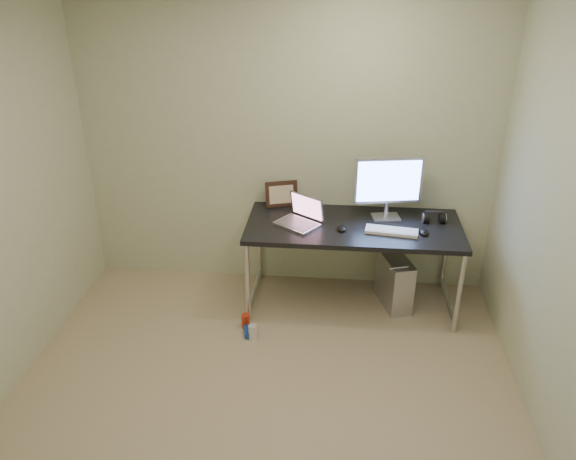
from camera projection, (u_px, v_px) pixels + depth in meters
The scene contains 18 objects.
floor at pixel (261, 414), 3.69m from camera, with size 3.50×3.50×0.00m, color tan.
ceiling at pixel (249, 6), 2.57m from camera, with size 3.50×3.50×0.00m, color silver.
wall_back at pixel (287, 148), 4.69m from camera, with size 3.50×0.02×2.50m, color beige.
desk at pixel (353, 233), 4.55m from camera, with size 1.73×0.76×0.75m.
tower_computer at pixel (394, 281), 4.74m from camera, with size 0.30×0.46×0.47m.
cable_a at pixel (388, 245), 4.94m from camera, with size 0.01×0.01×0.70m, color black.
cable_b at pixel (398, 249), 4.93m from camera, with size 0.01×0.01×0.72m, color black.
can_red at pixel (246, 321), 4.51m from camera, with size 0.07×0.07×0.12m, color red.
can_white at pixel (253, 332), 4.38m from camera, with size 0.07×0.07×0.12m, color silver.
can_blue at pixel (248, 332), 4.43m from camera, with size 0.06×0.06×0.12m, color #163DAA.
laptop at pixel (301, 217), 4.52m from camera, with size 0.42×0.40×0.23m.
monitor at pixel (389, 183), 4.50m from camera, with size 0.56×0.20×0.52m.
keyboard at pixel (392, 231), 4.39m from camera, with size 0.41×0.13×0.02m, color white.
mouse_right at pixel (424, 231), 4.37m from camera, with size 0.07×0.11×0.04m, color black.
mouse_left at pixel (342, 227), 4.43m from camera, with size 0.08×0.12×0.04m, color black.
headphones at pixel (434, 218), 4.55m from camera, with size 0.18×0.11×0.12m.
picture_frame at pixel (282, 194), 4.81m from camera, with size 0.28×0.03×0.22m, color black.
webcam at pixel (308, 200), 4.74m from camera, with size 0.05×0.04×0.12m.
Camera 1 is at (0.44, -2.73, 2.73)m, focal length 35.00 mm.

